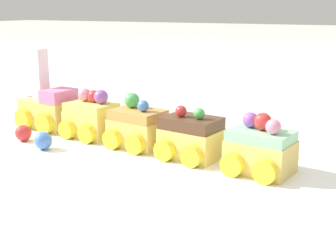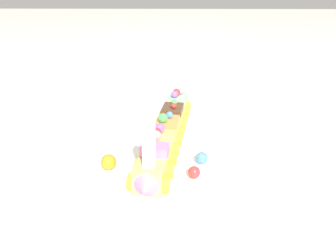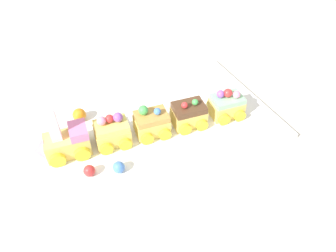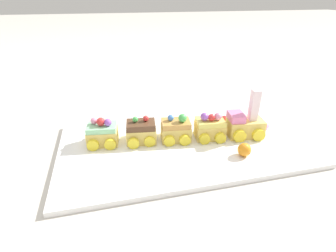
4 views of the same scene
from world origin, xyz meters
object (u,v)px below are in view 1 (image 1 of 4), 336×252
Objects in this scene: cake_car_chocolate at (191,139)px; gumball_blue at (43,141)px; cake_train_locomotive at (46,108)px; cake_car_lemon at (92,119)px; cake_car_caramel at (138,128)px; gumball_red at (23,133)px; cake_car_mint at (260,151)px; gumball_orange at (106,110)px.

gumball_blue is at bearing 25.16° from cake_car_chocolate.
cake_train_locomotive is 0.10m from cake_car_lemon.
cake_car_caramel is at bearing 179.91° from cake_car_lemon.
cake_car_chocolate is at bearing 179.79° from cake_car_caramel.
cake_car_chocolate reaches higher than gumball_red.
cake_car_mint is (-0.27, 0.04, -0.00)m from cake_car_lemon.
cake_car_chocolate is at bearing -162.31° from gumball_blue.
gumball_orange reaches higher than gumball_red.
cake_car_caramel is at bearing -145.30° from gumball_blue.
gumball_red is at bearing -18.62° from gumball_blue.
gumball_orange is at bearing -21.76° from cake_car_chocolate.
cake_car_mint is at bearing 179.93° from cake_car_lemon.
cake_car_mint is (-0.18, 0.02, 0.00)m from cake_car_caramel.
gumball_orange is at bearing -32.50° from cake_car_caramel.
cake_car_lemon is at bearing -0.09° from cake_car_caramel.
cake_car_caramel is at bearing 140.03° from gumball_orange.
cake_car_caramel is at bearing -161.09° from gumball_red.
cake_train_locomotive reaches higher than gumball_orange.
gumball_red is (0.16, 0.06, -0.01)m from cake_car_caramel.
cake_car_mint reaches higher than gumball_red.
cake_car_chocolate is (-0.28, 0.04, -0.00)m from cake_train_locomotive.
cake_car_lemon and cake_car_mint have the same top height.
gumball_red is at bearing 116.63° from cake_train_locomotive.
gumball_blue is at bearing 85.06° from cake_car_lemon.
gumball_blue reaches higher than gumball_red.
gumball_red is (-0.03, 0.08, -0.02)m from cake_train_locomotive.
cake_car_mint is 0.29m from gumball_blue.
cake_car_caramel reaches higher than gumball_orange.
cake_train_locomotive reaches higher than cake_car_chocolate.
cake_car_mint is 2.59× the size of gumball_orange.
cake_train_locomotive is at bearing 57.56° from gumball_orange.
gumball_blue is (0.11, 0.07, -0.01)m from cake_car_caramel.
cake_car_mint is 0.35m from gumball_red.
cake_car_lemon is 0.09m from cake_car_caramel.
cake_train_locomotive is 0.10m from gumball_orange.
gumball_blue is (0.02, 0.09, -0.01)m from cake_car_lemon.
gumball_blue is (0.19, 0.06, -0.01)m from cake_car_chocolate.
gumball_orange is 1.26× the size of gumball_blue.
cake_car_chocolate reaches higher than gumball_blue.
cake_car_lemon is 1.00× the size of cake_car_mint.
cake_train_locomotive is 1.55× the size of cake_car_caramel.
cake_car_lemon is 0.18m from cake_car_chocolate.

